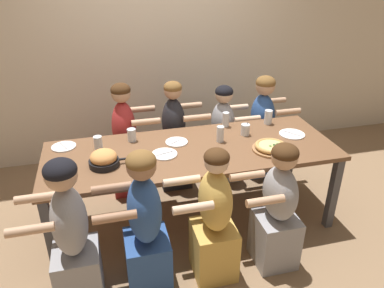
% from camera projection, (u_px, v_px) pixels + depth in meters
% --- Properties ---
extents(ground_plane, '(18.00, 18.00, 0.00)m').
position_uv_depth(ground_plane, '(192.00, 219.00, 3.63)').
color(ground_plane, '#896B4C').
rests_on(ground_plane, ground).
extents(restaurant_back_panel, '(10.00, 0.06, 3.20)m').
position_uv_depth(restaurant_back_panel, '(159.00, 23.00, 4.23)').
color(restaurant_back_panel, beige).
rests_on(restaurant_back_panel, ground).
extents(dining_table, '(2.55, 0.93, 0.77)m').
position_uv_depth(dining_table, '(192.00, 156.00, 3.31)').
color(dining_table, brown).
rests_on(dining_table, ground).
extents(pizza_board_main, '(0.32, 0.32, 0.06)m').
position_uv_depth(pizza_board_main, '(271.00, 147.00, 3.25)').
color(pizza_board_main, '#996B42').
rests_on(pizza_board_main, dining_table).
extents(skillet_bowl, '(0.35, 0.24, 0.14)m').
position_uv_depth(skillet_bowl, '(104.00, 159.00, 3.00)').
color(skillet_bowl, black).
rests_on(skillet_bowl, dining_table).
extents(empty_plate_a, '(0.21, 0.21, 0.02)m').
position_uv_depth(empty_plate_a, '(64.00, 147.00, 3.31)').
color(empty_plate_a, white).
rests_on(empty_plate_a, dining_table).
extents(empty_plate_b, '(0.24, 0.24, 0.02)m').
position_uv_depth(empty_plate_b, '(292.00, 134.00, 3.54)').
color(empty_plate_b, white).
rests_on(empty_plate_b, dining_table).
extents(empty_plate_c, '(0.22, 0.22, 0.02)m').
position_uv_depth(empty_plate_c, '(164.00, 154.00, 3.19)').
color(empty_plate_c, white).
rests_on(empty_plate_c, dining_table).
extents(empty_plate_d, '(0.20, 0.20, 0.02)m').
position_uv_depth(empty_plate_d, '(177.00, 142.00, 3.39)').
color(empty_plate_d, white).
rests_on(empty_plate_d, dining_table).
extents(cocktail_glass_blue, '(0.08, 0.08, 0.13)m').
position_uv_depth(cocktail_glass_blue, '(245.00, 130.00, 3.52)').
color(cocktail_glass_blue, silver).
rests_on(cocktail_glass_blue, dining_table).
extents(drinking_glass_a, '(0.07, 0.07, 0.15)m').
position_uv_depth(drinking_glass_a, '(226.00, 120.00, 3.68)').
color(drinking_glass_a, silver).
rests_on(drinking_glass_a, dining_table).
extents(drinking_glass_b, '(0.08, 0.08, 0.14)m').
position_uv_depth(drinking_glass_b, '(268.00, 118.00, 3.74)').
color(drinking_glass_b, silver).
rests_on(drinking_glass_b, dining_table).
extents(drinking_glass_c, '(0.07, 0.07, 0.12)m').
position_uv_depth(drinking_glass_c, '(98.00, 143.00, 3.26)').
color(drinking_glass_c, silver).
rests_on(drinking_glass_c, dining_table).
extents(drinking_glass_d, '(0.08, 0.08, 0.12)m').
position_uv_depth(drinking_glass_d, '(132.00, 135.00, 3.40)').
color(drinking_glass_d, silver).
rests_on(drinking_glass_d, dining_table).
extents(drinking_glass_e, '(0.07, 0.07, 0.15)m').
position_uv_depth(drinking_glass_e, '(220.00, 135.00, 3.39)').
color(drinking_glass_e, silver).
rests_on(drinking_glass_e, dining_table).
extents(diner_near_midleft, '(0.51, 0.40, 1.17)m').
position_uv_depth(diner_near_midleft, '(145.00, 229.00, 2.68)').
color(diner_near_midleft, '#2D5193').
rests_on(diner_near_midleft, ground).
extents(diner_far_right, '(0.51, 0.40, 1.16)m').
position_uv_depth(diner_far_right, '(262.00, 129.00, 4.19)').
color(diner_far_right, '#2D5193').
rests_on(diner_far_right, ground).
extents(diner_near_center, '(0.51, 0.40, 1.12)m').
position_uv_depth(diner_near_center, '(213.00, 221.00, 2.81)').
color(diner_near_center, gold).
rests_on(diner_near_center, ground).
extents(diner_far_midright, '(0.51, 0.40, 1.09)m').
position_uv_depth(diner_far_midright, '(223.00, 137.00, 4.11)').
color(diner_far_midright, '#99999E').
rests_on(diner_far_midright, ground).
extents(diner_near_midright, '(0.51, 0.40, 1.09)m').
position_uv_depth(diner_near_midright, '(277.00, 211.00, 2.92)').
color(diner_near_midright, '#99999E').
rests_on(diner_near_midright, ground).
extents(diner_far_midleft, '(0.51, 0.40, 1.20)m').
position_uv_depth(diner_far_midleft, '(126.00, 144.00, 3.85)').
color(diner_far_midleft, '#B22D2D').
rests_on(diner_far_midleft, ground).
extents(diner_far_center, '(0.51, 0.40, 1.18)m').
position_uv_depth(diner_far_center, '(174.00, 140.00, 3.97)').
color(diner_far_center, '#232328').
rests_on(diner_far_center, ground).
extents(diner_near_left, '(0.51, 0.40, 1.17)m').
position_uv_depth(diner_near_left, '(72.00, 239.00, 2.56)').
color(diner_near_left, '#99999E').
rests_on(diner_near_left, ground).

